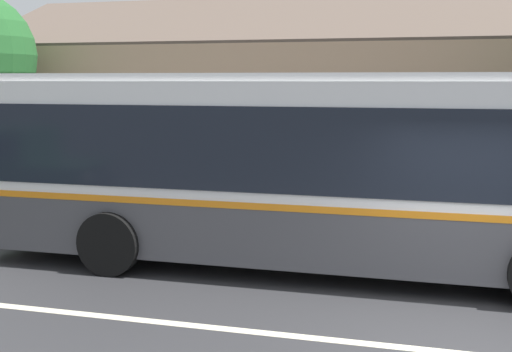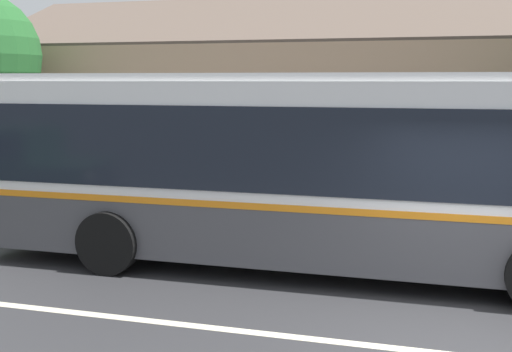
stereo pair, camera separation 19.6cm
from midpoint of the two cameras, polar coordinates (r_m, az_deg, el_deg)
sidewalk_far at (r=13.43m, az=18.01°, el=-4.52°), size 60.00×3.00×0.15m
community_building at (r=20.95m, az=12.58°, el=5.88°), size 24.40×8.97×6.73m
transit_bus at (r=10.25m, az=5.56°, el=0.99°), size 10.85×2.78×3.12m
bench_by_building at (r=14.72m, az=-15.43°, el=-1.29°), size 1.85×0.51×0.94m
bench_down_street at (r=13.01m, az=3.37°, el=-2.33°), size 1.60×0.51×0.94m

